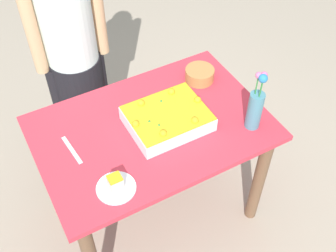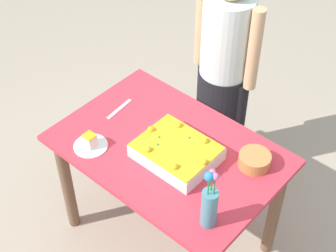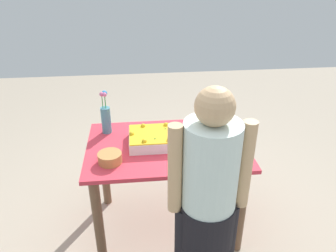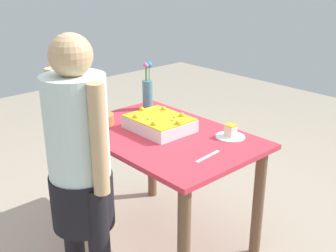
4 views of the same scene
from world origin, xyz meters
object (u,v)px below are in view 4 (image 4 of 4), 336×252
(fruit_bowl, at_px, (102,119))
(sheet_cake, at_px, (159,123))
(person_standing, at_px, (80,165))
(flower_vase, at_px, (148,91))
(serving_plate_with_slice, at_px, (230,134))
(cake_knife, at_px, (208,156))

(fruit_bowl, bearing_deg, sheet_cake, -146.05)
(sheet_cake, height_order, person_standing, person_standing)
(sheet_cake, relative_size, person_standing, 0.26)
(flower_vase, bearing_deg, serving_plate_with_slice, -178.37)
(sheet_cake, bearing_deg, person_standing, 108.27)
(serving_plate_with_slice, bearing_deg, person_standing, 81.02)
(serving_plate_with_slice, relative_size, person_standing, 0.12)
(fruit_bowl, relative_size, person_standing, 0.11)
(flower_vase, bearing_deg, cake_knife, 161.65)
(flower_vase, bearing_deg, person_standing, 123.08)
(flower_vase, relative_size, person_standing, 0.23)
(person_standing, bearing_deg, sheet_cake, 18.27)
(serving_plate_with_slice, bearing_deg, sheet_cake, 31.09)
(sheet_cake, bearing_deg, flower_vase, -29.89)
(cake_knife, relative_size, fruit_bowl, 1.22)
(cake_knife, xyz_separation_m, flower_vase, (0.86, -0.28, 0.13))
(sheet_cake, xyz_separation_m, cake_knife, (-0.49, 0.07, -0.04))
(serving_plate_with_slice, relative_size, flower_vase, 0.52)
(serving_plate_with_slice, distance_m, cake_knife, 0.32)
(serving_plate_with_slice, relative_size, fruit_bowl, 1.11)
(serving_plate_with_slice, height_order, flower_vase, flower_vase)
(cake_knife, distance_m, fruit_bowl, 0.83)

